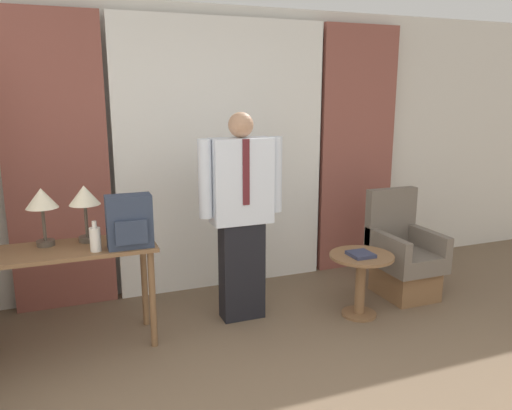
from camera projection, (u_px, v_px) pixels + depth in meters
name	position (u px, v px, depth m)	size (l,w,h in m)	color
wall_back	(220.00, 150.00, 4.92)	(10.00, 0.06, 2.70)	silver
curtain_sheer_center	(224.00, 157.00, 4.81)	(2.06, 0.06, 2.58)	white
curtain_drape_left	(57.00, 165.00, 4.28)	(0.86, 0.06, 2.58)	brown
curtain_drape_right	(357.00, 151.00, 5.34)	(0.86, 0.06, 2.58)	brown
desk	(69.00, 265.00, 3.67)	(1.25, 0.51, 0.79)	brown
table_lamp_left	(42.00, 202.00, 3.62)	(0.23, 0.23, 0.43)	#4C4238
table_lamp_right	(85.00, 199.00, 3.73)	(0.23, 0.23, 0.43)	#4C4238
bottle_near_edge	(95.00, 239.00, 3.55)	(0.08, 0.08, 0.22)	silver
backpack	(129.00, 222.00, 3.62)	(0.32, 0.19, 0.39)	#2D384C
person	(241.00, 211.00, 4.13)	(0.72, 0.24, 1.75)	black
armchair	(403.00, 258.00, 4.75)	(0.53, 0.63, 1.00)	brown
side_table	(361.00, 274.00, 4.28)	(0.55, 0.55, 0.56)	brown
book	(361.00, 254.00, 4.20)	(0.19, 0.20, 0.03)	#2D334C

